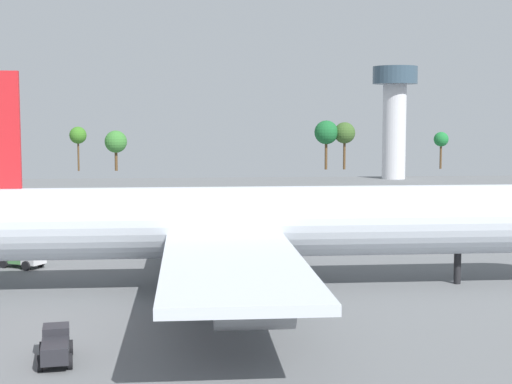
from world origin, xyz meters
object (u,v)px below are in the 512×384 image
Objects in this scene: cargo_airplane at (254,223)px; control_tower at (395,109)px; fuel_truck at (24,257)px; pushback_tractor at (427,219)px; maintenance_van at (56,345)px; catering_truck at (229,222)px.

control_tower is (48.59, 128.18, 12.25)m from cargo_airplane.
fuel_truck is 1.04× the size of pushback_tractor.
maintenance_van is 60.82m from catering_truck.
fuel_truck is 1.35× the size of catering_truck.
pushback_tractor is 0.18× the size of control_tower.
cargo_airplane is at bearing 54.48° from maintenance_van.
fuel_truck is 35.17m from catering_truck.
fuel_truck is at bearing -122.04° from control_tower.
control_tower is (63.68, 149.32, 17.42)m from maintenance_van.
cargo_airplane is 12.96× the size of pushback_tractor.
maintenance_van is 0.17× the size of control_tower.
control_tower reaches higher than cargo_airplane.
cargo_airplane is 13.23× the size of maintenance_van.
pushback_tractor is at bearing 2.22° from catering_truck.
control_tower is at bearing 61.57° from catering_truck.
pushback_tractor is 1.30× the size of catering_truck.
catering_truck is (14.79, 58.99, 0.01)m from maintenance_van.
fuel_truck is 0.18× the size of control_tower.
maintenance_van is 0.98× the size of pushback_tractor.
fuel_truck is at bearing -153.22° from pushback_tractor.
pushback_tractor is (44.53, 60.15, 0.00)m from maintenance_van.
fuel_truck reaches higher than maintenance_van.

